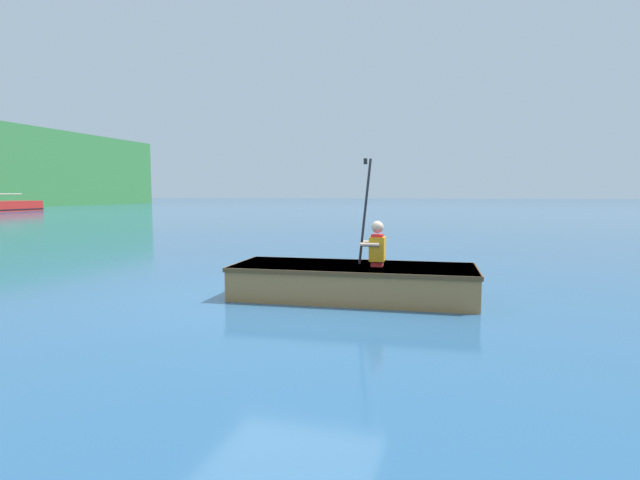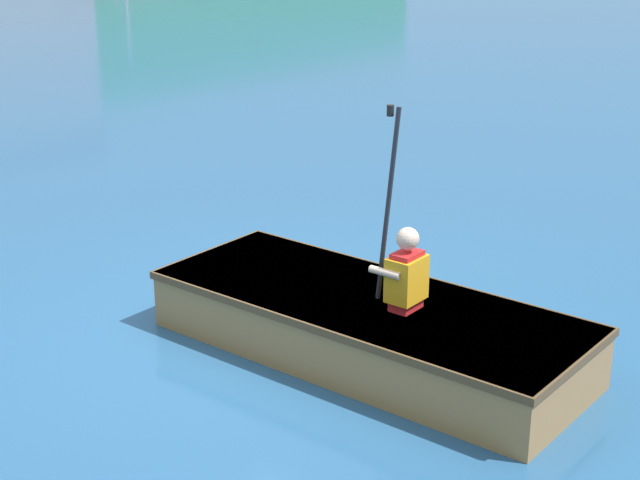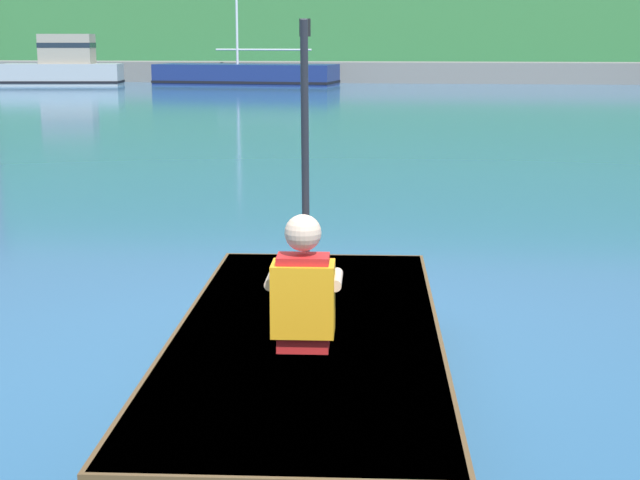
% 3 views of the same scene
% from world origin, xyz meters
% --- Properties ---
extents(ground_plane, '(300.00, 300.00, 0.00)m').
position_xyz_m(ground_plane, '(0.00, 0.00, 0.00)').
color(ground_plane, '#28567F').
extents(rowboat_foreground, '(1.56, 3.64, 0.48)m').
position_xyz_m(rowboat_foreground, '(0.31, -0.81, 0.27)').
color(rowboat_foreground, '#A3703D').
rests_on(rowboat_foreground, ground).
extents(person_paddler, '(0.37, 0.39, 1.51)m').
position_xyz_m(person_paddler, '(0.34, -1.19, 0.78)').
color(person_paddler, red).
rests_on(person_paddler, rowboat_foreground).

